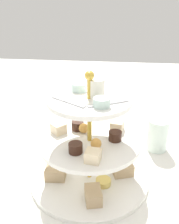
# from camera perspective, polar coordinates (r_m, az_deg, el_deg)

# --- Properties ---
(ground_plane) EXTENTS (2.40, 2.40, 0.00)m
(ground_plane) POSITION_cam_1_polar(r_m,az_deg,el_deg) (0.67, 0.00, -14.46)
(ground_plane) COLOR silver
(tiered_serving_stand) EXTENTS (0.29, 0.29, 0.28)m
(tiered_serving_stand) POSITION_cam_1_polar(r_m,az_deg,el_deg) (0.62, 0.06, -8.36)
(tiered_serving_stand) COLOR white
(tiered_serving_stand) RESTS_ON ground_plane
(butter_knife_left) EXTENTS (0.15, 0.10, 0.00)m
(butter_knife_left) POSITION_cam_1_polar(r_m,az_deg,el_deg) (0.92, -9.38, -3.00)
(butter_knife_left) COLOR silver
(butter_knife_left) RESTS_ON ground_plane
(water_glass_mid_back) EXTENTS (0.06, 0.06, 0.09)m
(water_glass_mid_back) POSITION_cam_1_polar(r_m,az_deg,el_deg) (0.79, 14.57, -4.85)
(water_glass_mid_back) COLOR silver
(water_glass_mid_back) RESTS_ON ground_plane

